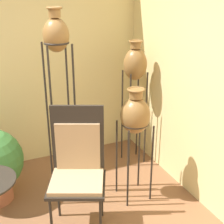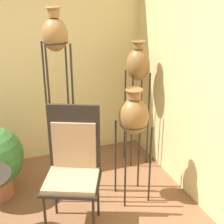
{
  "view_description": "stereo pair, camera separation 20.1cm",
  "coord_description": "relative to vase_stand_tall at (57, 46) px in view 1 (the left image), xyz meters",
  "views": [
    {
      "loc": [
        -0.02,
        -1.85,
        2.16
      ],
      "look_at": [
        1.26,
        1.06,
        0.9
      ],
      "focal_mm": 50.0,
      "sensor_mm": 36.0,
      "label": 1
    },
    {
      "loc": [
        0.17,
        -1.93,
        2.16
      ],
      "look_at": [
        1.26,
        1.06,
        0.9
      ],
      "focal_mm": 50.0,
      "sensor_mm": 36.0,
      "label": 2
    }
  ],
  "objects": [
    {
      "name": "vase_stand_medium",
      "position": [
        1.04,
        0.39,
        -0.38
      ],
      "size": [
        0.29,
        0.29,
        1.6
      ],
      "color": "#28231E",
      "rests_on": "ground_plane"
    },
    {
      "name": "vase_stand_tall",
      "position": [
        0.0,
        0.0,
        0.0
      ],
      "size": [
        0.25,
        0.25,
        2.01
      ],
      "color": "#28231E",
      "rests_on": "ground_plane"
    },
    {
      "name": "chair",
      "position": [
        0.0,
        -0.48,
        -1.0
      ],
      "size": [
        0.65,
        0.62,
        1.19
      ],
      "rotation": [
        0.0,
        0.0,
        -0.42
      ],
      "color": "#28231E",
      "rests_on": "ground_plane"
    },
    {
      "name": "vase_stand_short",
      "position": [
        0.69,
        -0.3,
        -0.71
      ],
      "size": [
        0.31,
        0.31,
        1.25
      ],
      "color": "#28231E",
      "rests_on": "ground_plane"
    }
  ]
}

